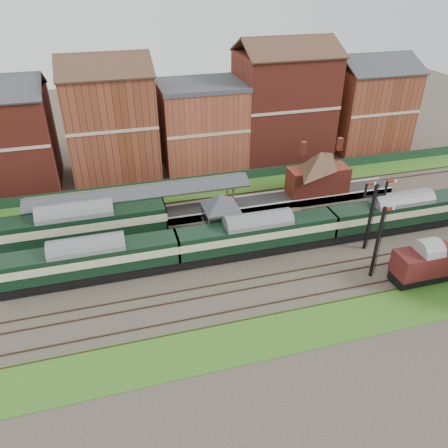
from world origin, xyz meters
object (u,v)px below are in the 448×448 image
object	(u,v)px
dmu_train	(257,234)
goods_van_a	(424,263)
platform_railcar	(78,226)
signal_box	(221,217)
semaphore_bracket	(372,212)

from	to	relation	value
dmu_train	goods_van_a	world-z (taller)	dmu_train
platform_railcar	goods_van_a	bearing A→B (deg)	-25.38
signal_box	semaphore_bracket	size ratio (longest dim) A/B	0.73
dmu_train	platform_railcar	xyz separation A→B (m)	(-18.52, 6.50, 0.23)
platform_railcar	signal_box	bearing A→B (deg)	-11.97
dmu_train	goods_van_a	bearing A→B (deg)	-32.46
signal_box	platform_railcar	xyz separation A→B (m)	(-15.33, 3.25, -0.60)
semaphore_bracket	goods_van_a	bearing A→B (deg)	-70.47
semaphore_bracket	platform_railcar	bearing A→B (deg)	163.49
goods_van_a	dmu_train	bearing A→B (deg)	147.54
dmu_train	goods_van_a	xyz separation A→B (m)	(14.15, -9.00, -0.26)
signal_box	platform_railcar	size ratio (longest dim) A/B	0.31
semaphore_bracket	goods_van_a	size ratio (longest dim) A/B	1.35
dmu_train	platform_railcar	bearing A→B (deg)	160.66
signal_box	semaphore_bracket	distance (m)	16.16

